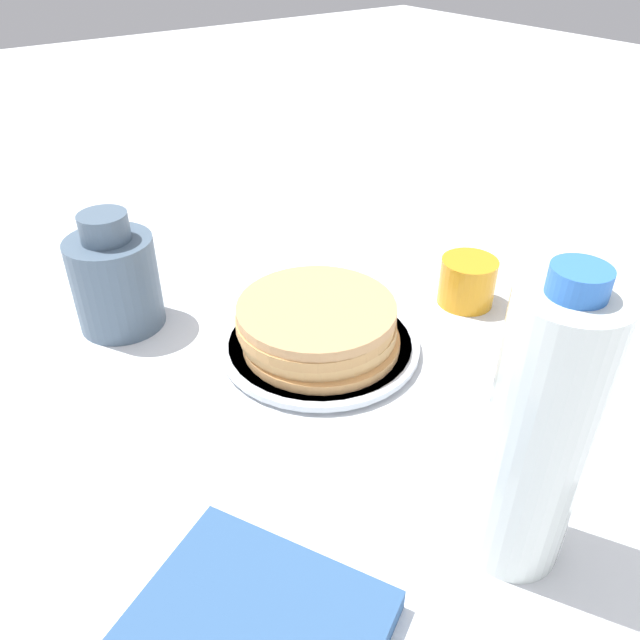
# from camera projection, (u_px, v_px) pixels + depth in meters

# --- Properties ---
(ground_plane) EXTENTS (4.00, 4.00, 0.00)m
(ground_plane) POSITION_uv_depth(u_px,v_px,m) (285.00, 346.00, 0.71)
(ground_plane) COLOR white
(plate) EXTENTS (0.22, 0.22, 0.01)m
(plate) POSITION_uv_depth(u_px,v_px,m) (320.00, 344.00, 0.70)
(plate) COLOR silver
(plate) RESTS_ON ground_plane
(pancake_stack) EXTENTS (0.18, 0.18, 0.05)m
(pancake_stack) POSITION_uv_depth(u_px,v_px,m) (318.00, 324.00, 0.69)
(pancake_stack) COLOR tan
(pancake_stack) RESTS_ON plate
(juice_glass) EXTENTS (0.07, 0.07, 0.06)m
(juice_glass) POSITION_uv_depth(u_px,v_px,m) (467.00, 282.00, 0.77)
(juice_glass) COLOR orange
(juice_glass) RESTS_ON ground_plane
(cream_jug) EXTENTS (0.10, 0.10, 0.14)m
(cream_jug) POSITION_uv_depth(u_px,v_px,m) (115.00, 279.00, 0.72)
(cream_jug) COLOR #4C6075
(cream_jug) RESTS_ON ground_plane
(water_bottle_near) EXTENTS (0.07, 0.07, 0.25)m
(water_bottle_near) POSITION_uv_depth(u_px,v_px,m) (541.00, 433.00, 0.43)
(water_bottle_near) COLOR silver
(water_bottle_near) RESTS_ON ground_plane
(napkin) EXTENTS (0.20, 0.19, 0.02)m
(napkin) POSITION_uv_depth(u_px,v_px,m) (260.00, 623.00, 0.43)
(napkin) COLOR #33598C
(napkin) RESTS_ON ground_plane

